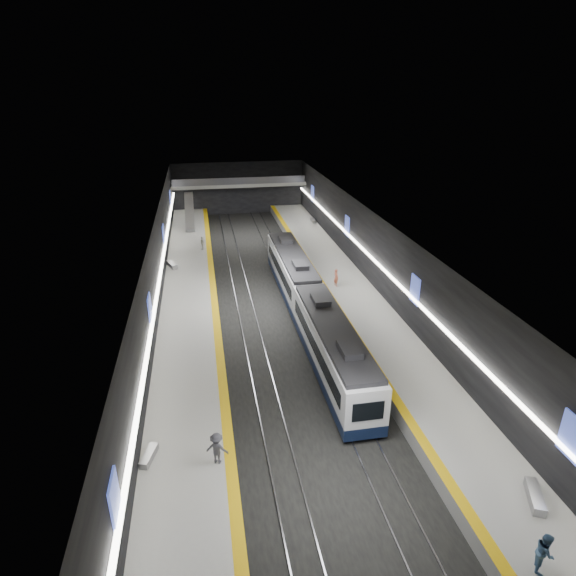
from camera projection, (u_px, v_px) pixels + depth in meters
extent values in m
plane|color=black|center=(273.00, 308.00, 44.44)|extent=(70.00, 70.00, 0.00)
cube|color=beige|center=(272.00, 224.00, 41.26)|extent=(20.00, 70.00, 0.04)
cube|color=black|center=(157.00, 275.00, 41.19)|extent=(0.04, 70.00, 8.00)
cube|color=black|center=(379.00, 261.00, 44.51)|extent=(0.04, 70.00, 8.00)
cube|color=black|center=(238.00, 188.00, 74.45)|extent=(20.00, 0.04, 8.00)
cube|color=slate|center=(190.00, 310.00, 43.00)|extent=(5.00, 70.00, 1.00)
cube|color=#9B9A96|center=(190.00, 304.00, 42.80)|extent=(5.00, 70.00, 0.02)
cube|color=yellow|center=(214.00, 302.00, 43.16)|extent=(0.60, 70.00, 0.02)
cube|color=slate|center=(351.00, 297.00, 45.48)|extent=(5.00, 70.00, 1.00)
cube|color=#9B9A96|center=(351.00, 292.00, 45.28)|extent=(5.00, 70.00, 0.02)
cube|color=yellow|center=(329.00, 294.00, 44.91)|extent=(0.60, 70.00, 0.02)
cube|color=gray|center=(238.00, 310.00, 43.88)|extent=(0.08, 70.00, 0.12)
cube|color=gray|center=(254.00, 309.00, 44.12)|extent=(0.08, 70.00, 0.12)
cube|color=gray|center=(292.00, 306.00, 44.71)|extent=(0.08, 70.00, 0.12)
cube|color=gray|center=(307.00, 305.00, 44.95)|extent=(0.08, 70.00, 0.12)
cube|color=#0E1833|center=(332.00, 364.00, 34.25)|extent=(2.65, 15.00, 0.80)
cube|color=white|center=(333.00, 344.00, 33.60)|extent=(2.65, 15.00, 2.50)
cube|color=black|center=(333.00, 326.00, 33.04)|extent=(2.44, 14.25, 0.30)
cube|color=black|center=(333.00, 343.00, 33.58)|extent=(2.69, 13.20, 1.00)
cube|color=black|center=(368.00, 412.00, 26.83)|extent=(1.85, 0.05, 1.20)
cube|color=#0E1833|center=(292.00, 284.00, 47.79)|extent=(2.65, 15.00, 0.80)
cube|color=white|center=(292.00, 268.00, 47.14)|extent=(2.65, 15.00, 2.50)
cube|color=black|center=(292.00, 255.00, 46.58)|extent=(2.44, 14.25, 0.30)
cube|color=black|center=(292.00, 268.00, 47.12)|extent=(2.69, 13.20, 1.00)
cube|color=black|center=(309.00, 300.00, 40.37)|extent=(1.85, 0.05, 1.20)
cube|color=#455AD1|center=(115.00, 501.00, 18.44)|extent=(0.10, 1.50, 2.20)
cube|color=#455AD1|center=(150.00, 310.00, 33.79)|extent=(0.10, 1.50, 2.20)
cube|color=#455AD1|center=(164.00, 235.00, 50.04)|extent=(0.10, 1.50, 2.20)
cube|color=#455AD1|center=(170.00, 199.00, 65.39)|extent=(0.10, 1.50, 2.20)
cube|color=#455AD1|center=(572.00, 438.00, 21.72)|extent=(0.10, 1.50, 2.20)
cube|color=#455AD1|center=(415.00, 290.00, 37.07)|extent=(0.10, 1.50, 2.20)
cube|color=#455AD1|center=(347.00, 226.00, 53.32)|extent=(0.10, 1.50, 2.20)
cube|color=#455AD1|center=(312.00, 193.00, 68.67)|extent=(0.10, 1.50, 2.20)
cube|color=white|center=(160.00, 277.00, 41.31)|extent=(0.25, 68.60, 0.12)
cube|color=white|center=(377.00, 263.00, 44.55)|extent=(0.25, 68.60, 0.12)
cube|color=gray|center=(239.00, 184.00, 72.25)|extent=(20.00, 3.00, 0.50)
cube|color=#47474C|center=(240.00, 181.00, 70.64)|extent=(19.60, 0.08, 1.00)
cube|color=#99999E|center=(189.00, 212.00, 65.52)|extent=(1.20, 7.50, 3.92)
cube|color=#99999E|center=(149.00, 456.00, 25.25)|extent=(0.93, 1.71, 0.40)
cube|color=#99999E|center=(172.00, 265.00, 51.31)|extent=(1.26, 2.06, 0.49)
cube|color=#99999E|center=(535.00, 497.00, 22.73)|extent=(1.34, 2.11, 0.50)
cube|color=#99999E|center=(313.00, 221.00, 67.61)|extent=(0.50, 1.77, 0.43)
imported|color=#C36148|center=(336.00, 278.00, 46.34)|extent=(0.57, 0.71, 1.70)
imported|color=#456C97|center=(545.00, 552.00, 19.30)|extent=(1.08, 1.14, 1.86)
imported|color=silver|center=(202.00, 243.00, 56.45)|extent=(0.73, 0.99, 1.57)
imported|color=#404048|center=(217.00, 449.00, 24.76)|extent=(1.33, 1.03, 1.81)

